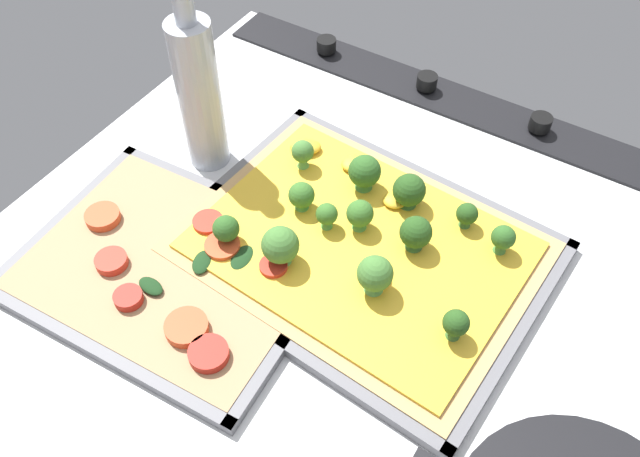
{
  "coord_description": "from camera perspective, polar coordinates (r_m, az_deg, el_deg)",
  "views": [
    {
      "loc": [
        -17.9,
        36.5,
        57.16
      ],
      "look_at": [
        4.54,
        0.45,
        6.31
      ],
      "focal_mm": 36.88,
      "sensor_mm": 36.0,
      "label": 1
    }
  ],
  "objects": [
    {
      "name": "ground_plane",
      "position": [
        0.71,
        3.3,
        -5.27
      ],
      "size": [
        80.01,
        72.15,
        3.0
      ],
      "primitive_type": "cube",
      "color": "silver"
    },
    {
      "name": "stove_control_panel",
      "position": [
        0.91,
        13.74,
        10.11
      ],
      "size": [
        76.81,
        7.0,
        2.6
      ],
      "color": "black",
      "rests_on": "ground_plane"
    },
    {
      "name": "baking_tray_front",
      "position": [
        0.72,
        3.41,
        -2.11
      ],
      "size": [
        40.35,
        31.9,
        1.3
      ],
      "color": "slate",
      "rests_on": "ground_plane"
    },
    {
      "name": "broccoli_pizza",
      "position": [
        0.71,
        3.43,
        -0.98
      ],
      "size": [
        37.79,
        29.34,
        6.02
      ],
      "color": "tan",
      "rests_on": "baking_tray_front"
    },
    {
      "name": "baking_tray_back",
      "position": [
        0.72,
        -12.65,
        -3.48
      ],
      "size": [
        32.8,
        26.24,
        1.3
      ],
      "color": "slate",
      "rests_on": "ground_plane"
    },
    {
      "name": "veggie_pizza_back",
      "position": [
        0.71,
        -12.6,
        -3.32
      ],
      "size": [
        30.27,
        23.71,
        1.9
      ],
      "color": "tan",
      "rests_on": "baking_tray_back"
    },
    {
      "name": "oil_bottle",
      "position": [
        0.77,
        -10.47,
        11.55
      ],
      "size": [
        4.98,
        4.98,
        24.16
      ],
      "color": "#B7BCC6",
      "rests_on": "ground_plane"
    }
  ]
}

